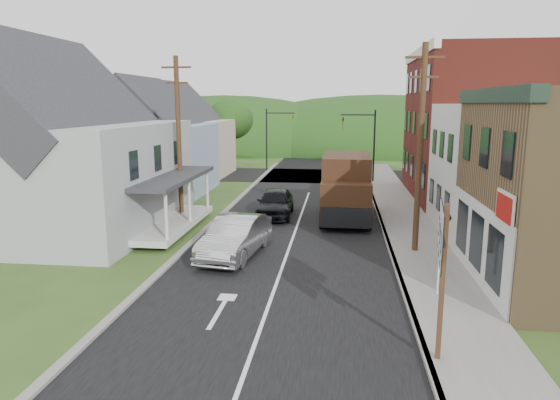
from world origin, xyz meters
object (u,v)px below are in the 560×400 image
(silver_sedan, at_px, (235,237))
(warning_sign, at_px, (446,231))
(dark_sedan, at_px, (275,203))
(delivery_van, at_px, (346,188))
(route_sign_cluster, at_px, (441,260))

(silver_sedan, distance_m, warning_sign, 8.64)
(dark_sedan, xyz_separation_m, delivery_van, (4.07, -0.24, 1.03))
(dark_sedan, bearing_deg, route_sign_cluster, -70.26)
(delivery_van, xyz_separation_m, warning_sign, (3.67, -9.18, -0.06))
(dark_sedan, distance_m, warning_sign, 12.23)
(silver_sedan, xyz_separation_m, dark_sedan, (0.71, 7.86, -0.04))
(route_sign_cluster, distance_m, warning_sign, 6.95)
(route_sign_cluster, xyz_separation_m, warning_sign, (1.52, 6.71, -0.96))
(dark_sedan, distance_m, route_sign_cluster, 17.40)
(dark_sedan, relative_size, delivery_van, 0.74)
(dark_sedan, distance_m, delivery_van, 4.21)
(route_sign_cluster, bearing_deg, warning_sign, 86.44)
(silver_sedan, bearing_deg, dark_sedan, 92.70)
(warning_sign, bearing_deg, dark_sedan, 107.74)
(delivery_van, bearing_deg, warning_sign, -67.53)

